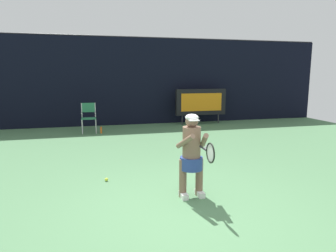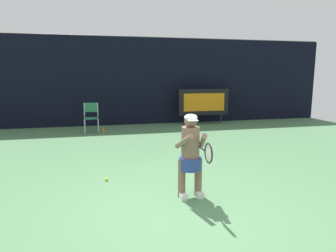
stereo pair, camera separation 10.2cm
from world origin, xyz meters
name	(u,v)px [view 1 (the left image)]	position (x,y,z in m)	size (l,w,h in m)	color
ground	(188,216)	(0.00, -0.19, -0.01)	(18.00, 22.00, 0.03)	#4B774E
backdrop_screen	(124,82)	(0.00, 8.50, 1.81)	(18.00, 0.12, 3.66)	black
scoreboard	(201,102)	(3.16, 7.85, 0.95)	(2.20, 0.21, 1.50)	black
umpire_chair	(89,116)	(-1.48, 7.00, 0.62)	(0.52, 0.44, 1.08)	#B7B7BC
water_bottle	(101,130)	(-1.07, 6.73, 0.12)	(0.07, 0.07, 0.27)	orange
tennis_player	(192,153)	(0.28, 0.51, 0.78)	(0.53, 0.61, 1.45)	white
tennis_racket	(210,153)	(0.34, -0.14, 0.95)	(0.03, 0.60, 0.31)	black
tennis_ball_spare	(106,179)	(-1.13, 1.64, 0.03)	(0.07, 0.07, 0.07)	#CCDB3D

